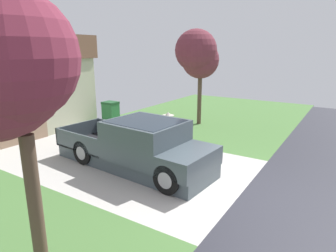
% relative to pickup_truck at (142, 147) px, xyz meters
% --- Properties ---
extents(ground, '(29.20, 18.60, 0.18)m').
position_rel_pickup_truck_xyz_m(ground, '(0.17, -5.02, -0.72)').
color(ground, '#B6B2AB').
extents(pickup_truck, '(2.30, 5.53, 1.58)m').
position_rel_pickup_truck_xyz_m(pickup_truck, '(0.00, 0.00, 0.00)').
color(pickup_truck, '#414D54').
rests_on(pickup_truck, ground).
extents(person_with_hat, '(0.46, 0.40, 1.61)m').
position_rel_pickup_truck_xyz_m(person_with_hat, '(1.29, -0.13, 0.23)').
color(person_with_hat, navy).
rests_on(person_with_hat, ground).
extents(handbag, '(0.40, 0.18, 0.46)m').
position_rel_pickup_truck_xyz_m(handbag, '(1.12, -0.40, -0.57)').
color(handbag, beige).
rests_on(handbag, ground).
extents(neighbor_tree, '(2.23, 1.98, 4.57)m').
position_rel_pickup_truck_xyz_m(neighbor_tree, '(6.03, 1.20, 2.67)').
color(neighbor_tree, brown).
rests_on(neighbor_tree, ground).
extents(wheeled_trash_bin, '(0.60, 0.72, 1.13)m').
position_rel_pickup_truck_xyz_m(wheeled_trash_bin, '(3.71, 4.79, -0.10)').
color(wheeled_trash_bin, '#286B38').
rests_on(wheeled_trash_bin, ground).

